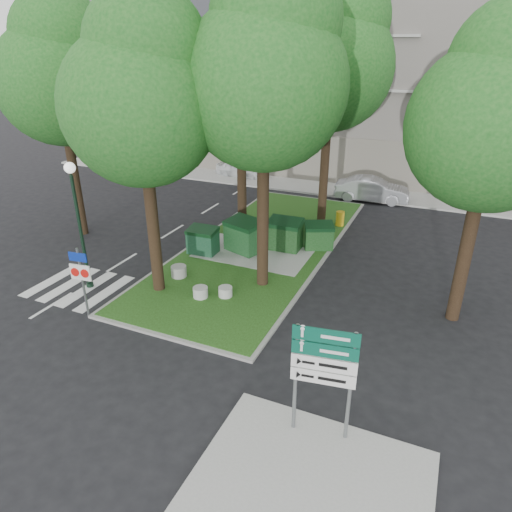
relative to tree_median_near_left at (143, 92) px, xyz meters
The scene contains 26 objects.
ground 7.88m from the tree_median_near_left, 61.12° to the right, with size 120.00×120.00×0.00m, color black.
median_island 9.27m from the tree_median_near_left, 70.64° to the left, with size 6.00×16.00×0.12m, color #1F4012.
median_kerb 9.28m from the tree_median_near_left, 70.64° to the left, with size 6.30×16.30×0.10m, color gray.
sidewalk_corner 12.33m from the tree_median_near_left, 37.45° to the right, with size 5.00×4.00×0.12m, color #999993.
building_sidewalk 17.57m from the tree_median_near_left, 84.94° to the left, with size 42.00×3.00×0.12m, color #999993.
zebra_crossing 7.75m from the tree_median_near_left, 155.64° to the right, with size 5.00×3.00×0.01m, color silver.
apartment_building 23.49m from the tree_median_near_left, 86.55° to the left, with size 41.00×12.00×16.00m, color #C7B695.
tree_median_near_left is the anchor object (origin of this frame).
tree_median_near_right 4.09m from the tree_median_near_left, 29.74° to the left, with size 5.60×5.60×11.46m.
tree_median_mid 6.53m from the tree_median_near_left, 85.60° to the left, with size 4.80×4.80×9.99m.
tree_median_far 10.24m from the tree_median_near_left, 68.72° to the left, with size 5.80×5.80×11.93m.
tree_street_left 7.83m from the tree_median_near_left, 153.43° to the left, with size 5.40×5.40×11.00m.
tree_street_right 10.80m from the tree_median_near_left, 13.39° to the left, with size 5.00×5.00×10.06m.
dumpster_a 7.52m from the tree_median_near_left, 93.15° to the left, with size 1.34×0.96×1.22m.
dumpster_b 8.02m from the tree_median_near_left, 72.80° to the left, with size 1.92×1.61×1.53m.
dumpster_c 9.03m from the tree_median_near_left, 61.36° to the left, with size 1.57×1.12×1.44m.
dumpster_d 10.08m from the tree_median_near_left, 54.58° to the left, with size 1.58×1.39×1.22m.
bollard_left 7.06m from the tree_median_near_left, 86.53° to the left, with size 0.63×0.63×0.45m, color gray.
bollard_right 7.47m from the tree_median_near_left, ahead, with size 0.52×0.52×0.37m, color #AFAFA9.
bollard_mid 7.21m from the tree_median_near_left, ahead, with size 0.56×0.56×0.40m, color #ABACA6.
litter_bin 12.53m from the tree_median_near_left, 63.99° to the left, with size 0.43×0.43×0.75m, color gold.
street_lamp 5.13m from the tree_median_near_left, 162.79° to the right, with size 0.39×0.39×4.96m.
traffic_sign_pole 6.35m from the tree_median_near_left, 118.14° to the right, with size 0.78×0.14×2.59m.
directional_sign 10.33m from the tree_median_near_left, 30.76° to the right, with size 1.48×0.30×2.98m.
car_white 18.39m from the tree_median_near_left, 105.24° to the left, with size 1.45×3.61×1.23m, color white.
car_silver 16.90m from the tree_median_near_left, 70.25° to the left, with size 1.54×4.40×1.45m, color gray.
Camera 1 is at (8.18, -10.20, 8.65)m, focal length 32.00 mm.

